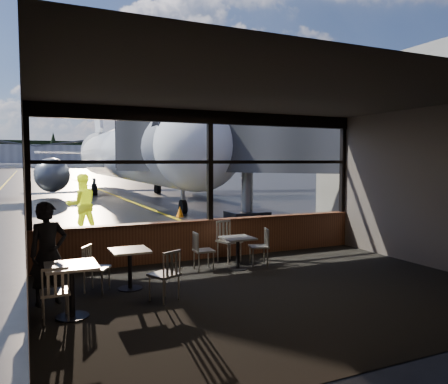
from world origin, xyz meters
TOP-DOWN VIEW (x-y plane):
  - ground_plane at (0.00, 120.00)m, footprint 520.00×520.00m
  - carpet_floor at (0.00, -3.00)m, footprint 8.00×6.00m
  - ceiling at (0.00, -3.00)m, footprint 8.00×6.00m
  - wall_left at (-4.00, -3.00)m, footprint 0.04×6.00m
  - wall_right at (4.00, -3.00)m, footprint 0.04×6.00m
  - wall_back at (0.00, -6.00)m, footprint 8.00×0.04m
  - window_sill at (0.00, 0.00)m, footprint 8.00×0.28m
  - window_header at (0.00, 0.00)m, footprint 8.00×0.18m
  - mullion_left at (-3.95, 0.00)m, footprint 0.12×0.12m
  - mullion_centre at (0.00, 0.00)m, footprint 0.12×0.12m
  - mullion_right at (3.95, 0.00)m, footprint 0.12×0.12m
  - window_transom at (0.00, 0.00)m, footprint 8.00×0.10m
  - airliner at (2.52, 20.51)m, footprint 29.60×35.35m
  - jet_bridge at (3.60, 5.50)m, footprint 9.49×11.60m
  - cafe_table_near at (0.11, -1.29)m, footprint 0.63×0.63m
  - cafe_table_mid at (-2.32, -1.80)m, footprint 0.67×0.67m
  - cafe_table_left at (-3.41, -2.89)m, footprint 0.73×0.73m
  - chair_near_e at (0.69, -1.16)m, footprint 0.56×0.56m
  - chair_near_w at (-0.59, -1.07)m, footprint 0.47×0.47m
  - chair_near_n at (0.22, -0.62)m, footprint 0.64×0.64m
  - chair_mid_s at (-1.95, -2.70)m, footprint 0.64×0.64m
  - chair_mid_w at (-2.88, -1.70)m, footprint 0.63×0.63m
  - chair_left_s at (-3.65, -2.93)m, footprint 0.46×0.46m
  - passenger at (-3.69, -2.10)m, footprint 0.70×0.56m
  - ground_crew at (-2.42, 4.58)m, footprint 1.05×0.88m
  - cone_nose at (1.81, 7.62)m, footprint 0.33×0.33m
  - terminal_annex at (10.00, 2.50)m, footprint 5.00×7.00m
  - hangar_mid at (0.00, 185.00)m, footprint 38.00×15.00m
  - hangar_right at (60.00, 178.00)m, footprint 50.00×20.00m
  - fuel_tank_c at (-10.00, 182.00)m, footprint 8.00×8.00m
  - treeline at (0.00, 210.00)m, footprint 360.00×3.00m

SIDE VIEW (x-z plane):
  - ground_plane at x=0.00m, z-range 0.00..0.00m
  - carpet_floor at x=0.00m, z-range 0.01..0.01m
  - cone_nose at x=1.81m, z-range 0.00..0.46m
  - cafe_table_near at x=0.11m, z-range 0.00..0.70m
  - cafe_table_mid at x=-2.32m, z-range 0.00..0.73m
  - cafe_table_left at x=-3.41m, z-range 0.00..0.80m
  - chair_near_e at x=0.69m, z-range 0.00..0.83m
  - chair_near_w at x=-0.59m, z-range 0.00..0.83m
  - chair_mid_w at x=-2.88m, z-range 0.00..0.83m
  - chair_left_s at x=-3.65m, z-range 0.00..0.84m
  - chair_mid_s at x=-1.95m, z-range 0.00..0.87m
  - window_sill at x=0.00m, z-range 0.00..0.90m
  - chair_near_n at x=0.22m, z-range 0.00..0.96m
  - passenger at x=-3.69m, z-range 0.00..1.67m
  - ground_crew at x=-2.42m, z-range 0.00..1.93m
  - wall_left at x=-4.00m, z-range 0.00..3.50m
  - wall_right at x=4.00m, z-range 0.00..3.50m
  - wall_back at x=0.00m, z-range 0.00..3.50m
  - mullion_left at x=-3.95m, z-range 0.90..3.50m
  - mullion_centre at x=0.00m, z-range 0.90..3.50m
  - mullion_right at x=3.95m, z-range 0.90..3.50m
  - window_transom at x=0.00m, z-range 2.26..2.34m
  - jet_bridge at x=3.60m, z-range 0.00..5.06m
  - terminal_annex at x=10.00m, z-range 0.00..6.00m
  - fuel_tank_c at x=-10.00m, z-range 0.00..6.00m
  - window_header at x=0.00m, z-range 3.20..3.50m
  - ceiling at x=0.00m, z-range 3.48..3.52m
  - hangar_mid at x=0.00m, z-range 0.00..10.00m
  - airliner at x=2.52m, z-range 0.00..10.69m
  - hangar_right at x=60.00m, z-range 0.00..12.00m
  - treeline at x=0.00m, z-range 0.00..12.00m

